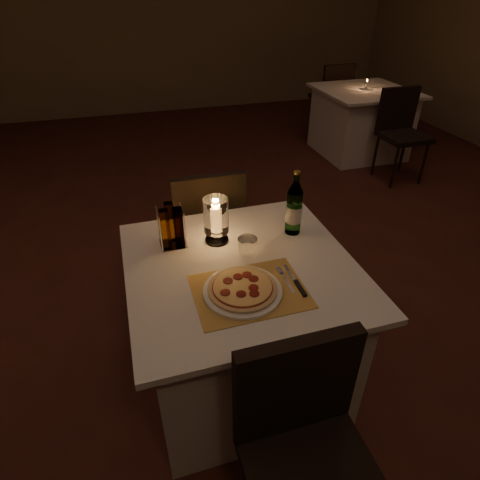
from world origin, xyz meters
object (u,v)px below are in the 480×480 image
object	(u,v)px
chair_far	(207,222)
pizza	(242,288)
tumbler	(247,247)
hurricane_candle	(216,217)
chair_near	(305,439)
neighbor_table_right	(360,122)
water_bottle	(294,209)
main_table	(241,324)
plate	(242,291)

from	to	relation	value
chair_far	pizza	world-z (taller)	chair_far
chair_far	tumbler	distance (m)	0.69
pizza	hurricane_candle	size ratio (longest dim) A/B	1.24
chair_near	neighbor_table_right	world-z (taller)	chair_near
tumbler	water_bottle	size ratio (longest dim) A/B	0.28
main_table	water_bottle	world-z (taller)	water_bottle
plate	pizza	world-z (taller)	pizza
plate	water_bottle	distance (m)	0.54
tumbler	hurricane_candle	size ratio (longest dim) A/B	0.40
chair_near	water_bottle	distance (m)	1.01
main_table	tumbler	bearing A→B (deg)	53.03
neighbor_table_right	chair_far	bearing A→B (deg)	-138.75
water_bottle	pizza	bearing A→B (deg)	-135.29
pizza	plate	bearing A→B (deg)	-112.32
neighbor_table_right	hurricane_candle	bearing A→B (deg)	-133.15
water_bottle	tumbler	bearing A→B (deg)	-155.44
chair_far	tumbler	size ratio (longest dim) A/B	10.02
main_table	hurricane_candle	size ratio (longest dim) A/B	4.42
tumbler	water_bottle	xyz separation A→B (m)	(0.28, 0.13, 0.09)
pizza	tumbler	world-z (taller)	tumbler
tumbler	chair_far	bearing A→B (deg)	94.22
chair_far	water_bottle	bearing A→B (deg)	-58.37
water_bottle	hurricane_candle	xyz separation A→B (m)	(-0.38, 0.03, 0.00)
main_table	neighbor_table_right	world-z (taller)	same
pizza	hurricane_candle	distance (m)	0.41
main_table	chair_near	size ratio (longest dim) A/B	1.11
chair_near	tumbler	size ratio (longest dim) A/B	10.02
pizza	tumbler	distance (m)	0.26
chair_far	tumbler	world-z (taller)	chair_far
main_table	pizza	bearing A→B (deg)	-105.52
chair_far	hurricane_candle	xyz separation A→B (m)	(-0.06, -0.49, 0.32)
pizza	hurricane_candle	xyz separation A→B (m)	(-0.01, 0.40, 0.11)
chair_near	pizza	xyz separation A→B (m)	(-0.05, 0.53, 0.22)
main_table	plate	distance (m)	0.42
pizza	water_bottle	world-z (taller)	water_bottle
water_bottle	hurricane_candle	size ratio (longest dim) A/B	1.44
main_table	neighbor_table_right	xyz separation A→B (m)	(2.29, 2.72, 0.00)
tumbler	neighbor_table_right	size ratio (longest dim) A/B	0.09
water_bottle	hurricane_candle	world-z (taller)	water_bottle
chair_near	chair_far	world-z (taller)	same
main_table	water_bottle	bearing A→B (deg)	30.39
main_table	tumbler	distance (m)	0.42
chair_far	pizza	xyz separation A→B (m)	(-0.05, -0.89, 0.22)
chair_near	tumbler	xyz separation A→B (m)	(0.05, 0.78, 0.24)
neighbor_table_right	pizza	bearing A→B (deg)	-128.87
pizza	neighbor_table_right	distance (m)	3.74
main_table	pizza	size ratio (longest dim) A/B	3.57
pizza	hurricane_candle	world-z (taller)	hurricane_candle
plate	pizza	xyz separation A→B (m)	(0.00, 0.00, 0.02)
chair_near	water_bottle	world-z (taller)	water_bottle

